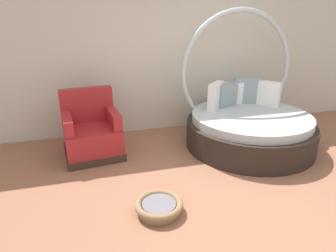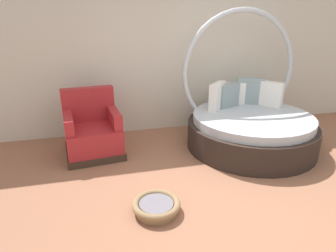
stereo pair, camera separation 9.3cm
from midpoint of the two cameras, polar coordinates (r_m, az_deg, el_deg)
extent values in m
cube|color=#936047|center=(3.50, 13.43, -13.76)|extent=(8.00, 8.00, 0.02)
cube|color=beige|center=(5.18, 2.31, 14.60)|extent=(8.00, 0.12, 2.77)
cylinder|color=#2D231E|center=(4.75, 16.32, -1.58)|extent=(1.96, 1.96, 0.41)
cylinder|color=#B2BCC6|center=(4.66, 16.65, 1.44)|extent=(1.80, 1.80, 0.12)
torus|color=#B2BCC6|center=(4.96, 14.27, 10.24)|extent=(1.94, 0.08, 1.94)
cube|color=white|center=(5.13, 19.70, 5.90)|extent=(0.34, 0.40, 0.40)
cube|color=gray|center=(5.15, 16.07, 6.57)|extent=(0.45, 0.27, 0.44)
cube|color=white|center=(5.09, 13.78, 6.17)|extent=(0.36, 0.13, 0.36)
cube|color=gray|center=(4.89, 12.25, 5.81)|extent=(0.40, 0.26, 0.38)
cube|color=white|center=(4.74, 10.14, 5.75)|extent=(0.38, 0.38, 0.42)
cube|color=#38281E|center=(4.50, -13.49, -4.72)|extent=(0.88, 0.88, 0.10)
cube|color=#A32328|center=(4.41, -13.73, -2.14)|extent=(0.84, 0.84, 0.34)
cube|color=#A32328|center=(4.56, -14.69, 4.16)|extent=(0.77, 0.25, 0.50)
cube|color=#A32328|center=(4.29, -18.26, 0.76)|extent=(0.20, 0.69, 0.22)
cube|color=#A32328|center=(4.35, -9.87, 1.81)|extent=(0.20, 0.69, 0.22)
cylinder|color=#8E704C|center=(3.20, -1.41, -15.95)|extent=(0.44, 0.44, 0.06)
torus|color=#8E704C|center=(3.16, -1.42, -15.00)|extent=(0.51, 0.51, 0.07)
cylinder|color=slate|center=(3.17, -1.42, -15.15)|extent=(0.36, 0.36, 0.05)
camera|label=1|loc=(0.05, -89.32, 0.26)|focal=31.33mm
camera|label=2|loc=(0.05, 90.68, -0.26)|focal=31.33mm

